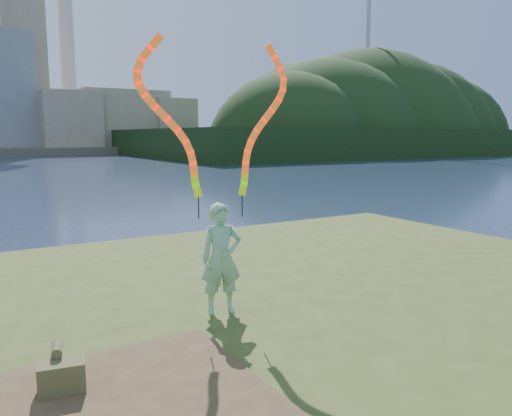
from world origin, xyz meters
TOP-DOWN VIEW (x-y plane):
  - ground at (0.00, 0.00)m, footprint 320.00×320.00m
  - grassy_knoll at (0.00, -2.30)m, footprint 20.00×18.00m
  - wooded_hill at (59.57, 59.96)m, footprint 78.00×50.00m
  - woman_with_ribbons at (-0.04, -1.22)m, footprint 1.93×0.59m
  - canvas_bag at (-2.29, -2.37)m, footprint 0.46×0.52m

SIDE VIEW (x-z plane):
  - ground at x=0.00m, z-range 0.00..0.00m
  - wooded_hill at x=59.57m, z-range -31.34..31.66m
  - grassy_knoll at x=0.00m, z-range -0.06..0.74m
  - canvas_bag at x=-2.29m, z-range 0.77..1.16m
  - woman_with_ribbons at x=-0.04m, z-range 0.30..4.18m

